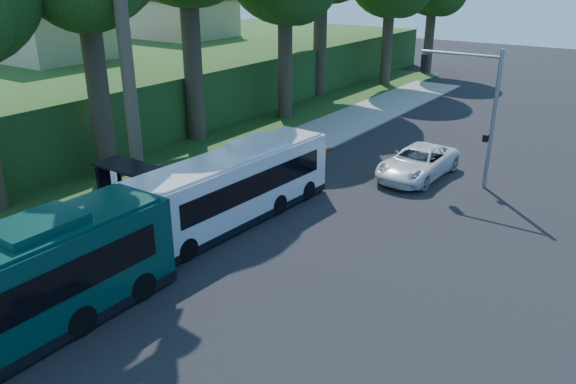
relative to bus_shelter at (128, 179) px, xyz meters
The scene contains 10 objects.
ground 8.00m from the bus_shelter, 21.51° to the left, with size 140.00×140.00×0.00m, color black.
sidewalk 3.35m from the bus_shelter, 90.90° to the left, with size 4.50×70.00×0.12m, color gray.
red_curb 3.07m from the bus_shelter, 26.83° to the right, with size 0.25×30.00×0.13m, color maroon.
grass_verge 9.90m from the bus_shelter, 126.16° to the left, with size 8.00×70.00×0.06m, color #234719.
bus_shelter is the anchor object (origin of this frame).
stop_sign_pole 2.85m from the bus_shelter, 49.08° to the right, with size 0.35×0.06×3.17m.
traffic_signal_pole 17.15m from the bus_shelter, 49.36° to the left, with size 4.10×0.30×7.00m.
hillside_backdrop 26.18m from the bus_shelter, 136.68° to the left, with size 24.00×60.00×8.80m.
white_bus 4.67m from the bus_shelter, 28.49° to the left, with size 3.03×11.40×3.36m.
pickup 15.06m from the bus_shelter, 55.30° to the left, with size 2.71×5.87×1.63m, color silver.
Camera 1 is at (11.94, -17.95, 10.58)m, focal length 35.00 mm.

